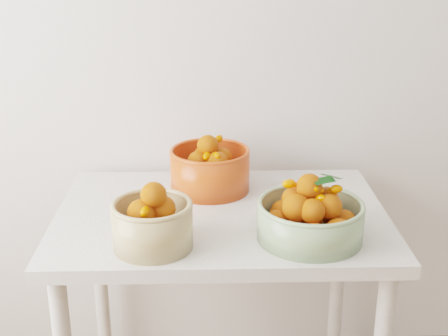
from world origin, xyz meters
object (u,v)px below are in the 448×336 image
at_px(table, 221,240).
at_px(bowl_cream, 152,222).
at_px(bowl_orange, 210,169).
at_px(bowl_green, 310,217).

distance_m(table, bowl_cream, 0.34).
xyz_separation_m(table, bowl_orange, (-0.03, 0.18, 0.17)).
xyz_separation_m(table, bowl_cream, (-0.19, -0.22, 0.17)).
height_order(table, bowl_cream, bowl_cream).
xyz_separation_m(bowl_cream, bowl_orange, (0.16, 0.40, 0.00)).
bearing_deg(bowl_orange, table, -79.44).
distance_m(bowl_cream, bowl_orange, 0.43).
relative_size(table, bowl_cream, 4.36).
bearing_deg(bowl_orange, bowl_green, -52.98).
relative_size(bowl_cream, bowl_green, 0.69).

